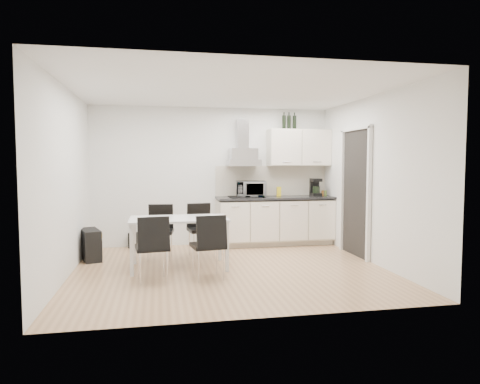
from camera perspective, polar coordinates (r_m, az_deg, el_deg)
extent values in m
plane|color=tan|center=(6.38, -1.32, -10.27)|extent=(4.50, 4.50, 0.00)
cube|color=white|center=(8.16, -3.65, 2.08)|extent=(4.50, 0.10, 2.60)
cube|color=white|center=(4.23, 3.13, 0.31)|extent=(4.50, 0.10, 2.60)
cube|color=white|center=(6.22, -22.23, 1.20)|extent=(0.10, 4.00, 2.60)
cube|color=white|center=(6.92, 17.37, 1.57)|extent=(0.10, 4.00, 2.60)
plane|color=white|center=(6.26, -1.36, 13.45)|extent=(4.50, 4.50, 0.00)
cube|color=white|center=(7.41, 15.05, -0.18)|extent=(0.08, 1.04, 2.10)
cube|color=beige|center=(8.27, 4.60, -6.62)|extent=(2.16, 0.52, 0.10)
cube|color=beige|center=(8.16, 4.69, -3.70)|extent=(2.20, 0.60, 0.76)
cube|color=black|center=(8.11, 4.73, -0.77)|extent=(2.22, 0.64, 0.04)
cube|color=beige|center=(8.38, 4.19, 1.51)|extent=(2.20, 0.02, 0.58)
cube|color=beige|center=(8.36, 7.84, 5.87)|extent=(1.20, 0.35, 0.70)
cube|color=silver|center=(8.03, 0.44, 4.56)|extent=(0.60, 0.46, 0.30)
cube|color=silver|center=(8.15, 0.29, 7.71)|extent=(0.22, 0.20, 0.55)
imported|color=silver|center=(7.97, 1.48, 0.63)|extent=(0.57, 0.36, 0.37)
cube|color=yellow|center=(8.23, 5.20, 0.07)|extent=(0.08, 0.04, 0.18)
cylinder|color=brown|center=(8.36, 10.95, -0.17)|extent=(0.04, 0.04, 0.11)
cylinder|color=#4C6626|center=(8.39, 11.34, -0.16)|extent=(0.04, 0.04, 0.11)
cylinder|color=black|center=(8.30, 5.88, 9.43)|extent=(0.07, 0.07, 0.32)
cylinder|color=black|center=(8.33, 6.55, 9.40)|extent=(0.07, 0.07, 0.32)
cylinder|color=black|center=(8.37, 7.28, 9.37)|extent=(0.07, 0.07, 0.32)
cube|color=white|center=(6.40, -8.16, -3.56)|extent=(1.43, 0.82, 0.03)
cube|color=white|center=(6.11, -14.25, -7.57)|extent=(0.05, 0.05, 0.72)
cube|color=white|center=(6.17, -1.75, -7.32)|extent=(0.05, 0.05, 0.72)
cube|color=white|center=(6.81, -13.89, -6.37)|extent=(0.05, 0.05, 0.72)
cube|color=white|center=(6.87, -2.70, -6.17)|extent=(0.05, 0.05, 0.72)
cube|color=black|center=(7.33, -19.31, -6.64)|extent=(0.42, 0.64, 0.49)
cube|color=gold|center=(7.28, -18.33, -5.27)|extent=(0.18, 0.51, 0.08)
cube|color=black|center=(8.14, -13.98, -6.25)|extent=(0.20, 0.19, 0.28)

